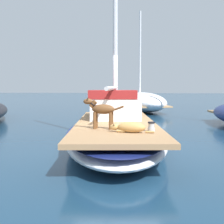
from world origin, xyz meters
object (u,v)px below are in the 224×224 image
deck_winch (151,127)px  moored_boat_far_astern (142,102)px  dog_tan (130,127)px  sailboat_main (116,134)px  dog_brown (101,110)px

deck_winch → moored_boat_far_astern: 13.57m
dog_tan → moored_boat_far_astern: bearing=89.6°
sailboat_main → dog_brown: (-0.20, -1.40, 0.75)m
sailboat_main → dog_brown: 1.60m
deck_winch → moored_boat_far_astern: bearing=91.5°
moored_boat_far_astern → dog_tan: bearing=-90.4°
dog_brown → moored_boat_far_astern: bearing=86.7°
dog_brown → deck_winch: size_ratio=4.47×
sailboat_main → dog_brown: bearing=-98.2°
sailboat_main → deck_winch: size_ratio=35.55×
dog_brown → deck_winch: (1.11, -0.33, -0.32)m
dog_tan → deck_winch: 0.48m
deck_winch → dog_brown: bearing=163.3°
dog_tan → moored_boat_far_astern: size_ratio=0.14×
dog_tan → moored_boat_far_astern: 13.73m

